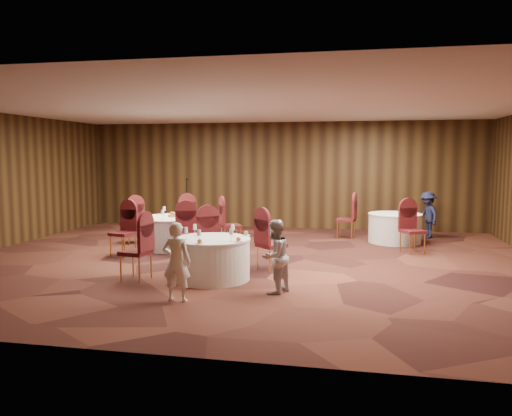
% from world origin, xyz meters
% --- Properties ---
extents(ground, '(12.00, 12.00, 0.00)m').
position_xyz_m(ground, '(0.00, 0.00, 0.00)').
color(ground, black).
rests_on(ground, ground).
extents(room_shell, '(12.00, 12.00, 12.00)m').
position_xyz_m(room_shell, '(0.00, 0.00, 1.96)').
color(room_shell, silver).
rests_on(room_shell, ground).
extents(table_main, '(1.37, 1.37, 0.74)m').
position_xyz_m(table_main, '(-0.24, -1.61, 0.38)').
color(table_main, silver).
rests_on(table_main, ground).
extents(table_left, '(1.58, 1.58, 0.74)m').
position_xyz_m(table_left, '(-2.02, 1.16, 0.38)').
color(table_left, silver).
rests_on(table_left, ground).
extents(table_right, '(1.33, 1.33, 0.74)m').
position_xyz_m(table_right, '(3.24, 2.94, 0.38)').
color(table_right, silver).
rests_on(table_right, ground).
extents(chairs_main, '(2.91, 2.12, 1.00)m').
position_xyz_m(chairs_main, '(-0.54, -1.00, 0.50)').
color(chairs_main, '#3F0C19').
rests_on(chairs_main, ground).
extents(chairs_left, '(3.25, 3.06, 1.00)m').
position_xyz_m(chairs_left, '(-2.03, 1.18, 0.50)').
color(chairs_left, '#3F0C19').
rests_on(chairs_left, ground).
extents(chairs_right, '(2.17, 2.43, 1.00)m').
position_xyz_m(chairs_right, '(2.77, 2.54, 0.50)').
color(chairs_right, '#3F0C19').
rests_on(chairs_right, ground).
extents(tabletop_main, '(1.07, 1.15, 0.22)m').
position_xyz_m(tabletop_main, '(-0.10, -1.72, 0.84)').
color(tabletop_main, silver).
rests_on(tabletop_main, table_main).
extents(tabletop_left, '(0.85, 0.81, 0.22)m').
position_xyz_m(tabletop_left, '(-2.01, 1.16, 0.82)').
color(tabletop_left, silver).
rests_on(tabletop_left, table_left).
extents(tabletop_right, '(0.08, 0.08, 0.22)m').
position_xyz_m(tabletop_right, '(3.49, 2.64, 0.90)').
color(tabletop_right, silver).
rests_on(tabletop_right, table_right).
extents(mic_stand, '(0.24, 0.24, 1.52)m').
position_xyz_m(mic_stand, '(-2.70, 4.14, 0.44)').
color(mic_stand, black).
rests_on(mic_stand, ground).
extents(woman_a, '(0.44, 0.29, 1.21)m').
position_xyz_m(woman_a, '(-0.38, -3.01, 0.61)').
color(woman_a, white).
rests_on(woman_a, ground).
extents(woman_b, '(0.66, 0.72, 1.19)m').
position_xyz_m(woman_b, '(1.00, -2.27, 0.59)').
color(woman_b, '#BCBBC0').
rests_on(woman_b, ground).
extents(man_c, '(0.75, 0.92, 1.25)m').
position_xyz_m(man_c, '(4.15, 3.83, 0.62)').
color(man_c, '#161933').
rests_on(man_c, ground).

